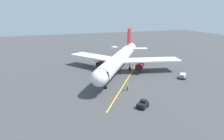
% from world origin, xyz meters
% --- Properties ---
extents(ground_plane, '(220.00, 220.00, 0.00)m').
position_xyz_m(ground_plane, '(0.00, 0.00, 0.00)').
color(ground_plane, '#424244').
extents(apron_lead_in_line, '(23.26, 32.82, 0.01)m').
position_xyz_m(apron_lead_in_line, '(1.78, 6.44, 0.01)').
color(apron_lead_in_line, yellow).
rests_on(apron_lead_in_line, ground).
extents(airplane, '(31.13, 35.09, 11.50)m').
position_xyz_m(airplane, '(1.62, 0.21, 4.00)').
color(airplane, white).
rests_on(airplane, ground).
extents(ground_crew_marshaller, '(0.30, 0.43, 1.71)m').
position_xyz_m(ground_crew_marshaller, '(5.37, 14.20, 0.89)').
color(ground_crew_marshaller, '#23232D').
rests_on(ground_crew_marshaller, ground).
extents(ground_crew_wing_walker, '(0.37, 0.46, 1.71)m').
position_xyz_m(ground_crew_wing_walker, '(8.91, 6.56, 0.89)').
color(ground_crew_wing_walker, '#23232D').
rests_on(ground_crew_wing_walker, ground).
extents(ground_crew_loader, '(0.43, 0.30, 1.71)m').
position_xyz_m(ground_crew_loader, '(5.38, -11.11, 0.89)').
color(ground_crew_loader, '#23232D').
rests_on(ground_crew_loader, ground).
extents(tug_near_nose, '(2.74, 2.55, 1.50)m').
position_xyz_m(tug_near_nose, '(6.27, 23.14, 0.70)').
color(tug_near_nose, black).
rests_on(tug_near_nose, ground).
extents(baggage_cart_portside, '(2.78, 2.87, 1.27)m').
position_xyz_m(baggage_cart_portside, '(-12.06, 11.37, 0.66)').
color(baggage_cart_portside, '#9E9EA3').
rests_on(baggage_cart_portside, ground).
extents(safety_cone_nose_left, '(0.32, 0.32, 0.55)m').
position_xyz_m(safety_cone_nose_left, '(9.39, 17.95, 0.28)').
color(safety_cone_nose_left, '#F2590F').
rests_on(safety_cone_nose_left, ground).
extents(safety_cone_nose_right, '(0.32, 0.32, 0.55)m').
position_xyz_m(safety_cone_nose_right, '(4.41, 12.40, 0.28)').
color(safety_cone_nose_right, '#F2590F').
rests_on(safety_cone_nose_right, ground).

